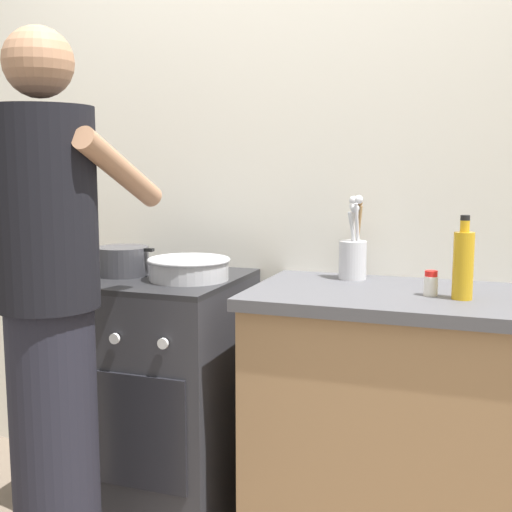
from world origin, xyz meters
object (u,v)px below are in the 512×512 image
mixing_bowl (189,268)px  oil_bottle (463,264)px  utensil_crock (353,253)px  person (51,320)px  spice_bottle (431,284)px  pot (122,261)px  stove_range (160,392)px

mixing_bowl → oil_bottle: oil_bottle is taller
utensil_crock → person: person is taller
spice_bottle → pot: bearing=179.4°
mixing_bowl → spice_bottle: size_ratio=3.74×
utensil_crock → person: 1.08m
pot → person: size_ratio=0.16×
oil_bottle → person: size_ratio=0.15×
stove_range → person: 0.71m
stove_range → mixing_bowl: mixing_bowl is taller
pot → spice_bottle: (1.13, -0.01, -0.01)m
pot → mixing_bowl: bearing=-1.3°
stove_range → pot: 0.52m
utensil_crock → person: bearing=-134.1°
spice_bottle → stove_range: bearing=178.4°
person → oil_bottle: bearing=24.8°
pot → spice_bottle: bearing=-0.6°
pot → utensil_crock: size_ratio=0.87×
pot → mixing_bowl: pot is taller
utensil_crock → oil_bottle: size_ratio=1.17×
stove_range → mixing_bowl: bearing=-9.2°
pot → person: person is taller
pot → utensil_crock: utensil_crock is taller
utensil_crock → stove_range: bearing=-164.6°
utensil_crock → oil_bottle: bearing=-31.8°
stove_range → oil_bottle: size_ratio=3.44×
pot → person: bearing=-80.8°
mixing_bowl → oil_bottle: 0.95m
mixing_bowl → stove_range: bearing=170.8°
stove_range → utensil_crock: utensil_crock is taller
stove_range → person: person is taller
mixing_bowl → utensil_crock: bearing=21.1°
pot → mixing_bowl: (0.28, -0.01, -0.01)m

